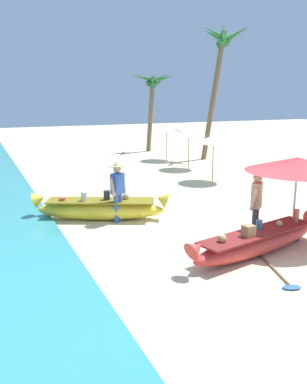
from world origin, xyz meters
TOP-DOWN VIEW (x-y plane):
  - ground_plane at (0.00, 0.00)m, footprint 80.00×80.00m
  - boat_red_foreground at (0.33, -0.65)m, footprint 4.08×1.45m
  - boat_yellow_midground at (-2.10, 3.30)m, footprint 3.75×2.20m
  - person_vendor_hatted at (-1.73, 2.87)m, footprint 0.57×0.46m
  - person_tourist_customer at (0.86, 0.13)m, footprint 0.54×0.52m
  - patio_umbrella_large at (1.71, -0.24)m, footprint 2.46×2.46m
  - parasol_row_0 at (3.63, 6.50)m, footprint 1.60×1.60m
  - parasol_row_1 at (4.16, 9.53)m, footprint 1.60×1.60m
  - parasol_row_2 at (4.36, 12.41)m, footprint 1.60×1.60m
  - palm_tree_tall_inland at (5.20, 16.21)m, footprint 3.05×2.37m
  - palm_tree_leaning_seaward at (7.31, 11.87)m, footprint 2.47×2.47m
  - paddle at (0.02, -1.77)m, footprint 0.72×1.74m

SIDE VIEW (x-z plane):
  - ground_plane at x=0.00m, z-range 0.00..0.00m
  - paddle at x=0.02m, z-range 0.00..0.06m
  - boat_red_foreground at x=0.33m, z-range -0.13..0.72m
  - boat_yellow_midground at x=-2.10m, z-range -0.11..0.75m
  - person_tourist_customer at x=0.86m, z-range 0.11..1.78m
  - person_vendor_hatted at x=-1.73m, z-range 0.13..1.85m
  - parasol_row_0 at x=3.63m, z-range 0.79..2.70m
  - parasol_row_1 at x=4.16m, z-range 0.79..2.70m
  - parasol_row_2 at x=4.36m, z-range 0.79..2.70m
  - patio_umbrella_large at x=1.71m, z-range 0.85..2.90m
  - palm_tree_tall_inland at x=5.20m, z-range 1.53..6.43m
  - palm_tree_leaning_seaward at x=7.31m, z-range 2.06..9.21m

